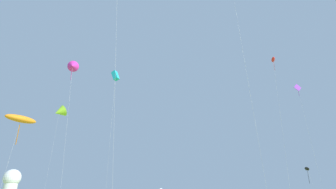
{
  "coord_description": "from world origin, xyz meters",
  "views": [
    {
      "loc": [
        3.0,
        -2.66,
        1.59
      ],
      "look_at": [
        0.0,
        32.0,
        14.93
      ],
      "focal_mm": 27.95,
      "sensor_mm": 36.0,
      "label": 1
    }
  ],
  "objects": [
    {
      "name": "kite_purple_diamond",
      "position": [
        27.6,
        54.34,
        23.58
      ],
      "size": [
        1.84,
        2.22,
        25.23
      ],
      "color": "purple",
      "rests_on": "ground"
    },
    {
      "name": "kite_black_parafoil",
      "position": [
        28.06,
        58.49,
        6.81
      ],
      "size": [
        1.85,
        2.92,
        7.34
      ],
      "color": "black",
      "rests_on": "ground"
    },
    {
      "name": "kite_orange_parafoil",
      "position": [
        -19.78,
        29.67,
        11.13
      ],
      "size": [
        3.52,
        4.37,
        11.75
      ],
      "color": "orange",
      "rests_on": "ground"
    },
    {
      "name": "kite_magenta_delta",
      "position": [
        -15.17,
        32.73,
        20.51
      ],
      "size": [
        3.14,
        3.33,
        21.63
      ],
      "color": "#E02DA3",
      "rests_on": "ground"
    },
    {
      "name": "kite_lime_delta",
      "position": [
        -25.93,
        50.81,
        18.79
      ],
      "size": [
        3.87,
        3.9,
        20.38
      ],
      "color": "#99DB2D",
      "rests_on": "ground"
    },
    {
      "name": "kite_cyan_box",
      "position": [
        -14.21,
        51.99,
        27.75
      ],
      "size": [
        2.11,
        1.85,
        29.01
      ],
      "color": "#1EB7CC",
      "rests_on": "ground"
    },
    {
      "name": "observatory_dome",
      "position": [
        -65.79,
        96.93,
        6.01
      ],
      "size": [
        6.4,
        6.4,
        10.8
      ],
      "color": "white",
      "rests_on": "ground"
    },
    {
      "name": "kite_red_parafoil",
      "position": [
        18.02,
        39.72,
        23.77
      ],
      "size": [
        1.56,
        1.99,
        24.27
      ],
      "color": "red",
      "rests_on": "ground"
    }
  ]
}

